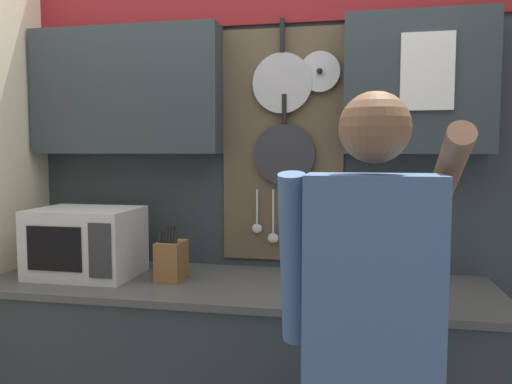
% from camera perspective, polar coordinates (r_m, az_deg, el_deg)
% --- Properties ---
extents(base_cabinet_counter, '(2.23, 0.67, 0.90)m').
position_cam_1_polar(base_cabinet_counter, '(2.39, -2.34, -20.85)').
color(base_cabinet_counter, '#2D383D').
rests_on(base_cabinet_counter, ground_plane).
extents(back_wall_unit, '(2.80, 0.22, 2.49)m').
position_cam_1_polar(back_wall_unit, '(2.46, -1.04, 4.77)').
color(back_wall_unit, '#2D383D').
rests_on(back_wall_unit, ground_plane).
extents(microwave, '(0.47, 0.35, 0.31)m').
position_cam_1_polar(microwave, '(2.44, -18.84, -5.45)').
color(microwave, silver).
rests_on(microwave, base_cabinet_counter).
extents(knife_block, '(0.11, 0.15, 0.25)m').
position_cam_1_polar(knife_block, '(2.28, -9.66, -7.65)').
color(knife_block, brown).
rests_on(knife_block, base_cabinet_counter).
extents(utensil_crock, '(0.13, 0.13, 0.35)m').
position_cam_1_polar(utensil_crock, '(2.14, 7.29, -8.76)').
color(utensil_crock, white).
rests_on(utensil_crock, base_cabinet_counter).
extents(person, '(0.54, 0.60, 1.64)m').
position_cam_1_polar(person, '(1.53, 13.01, -14.47)').
color(person, '#383842').
rests_on(person, ground_plane).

